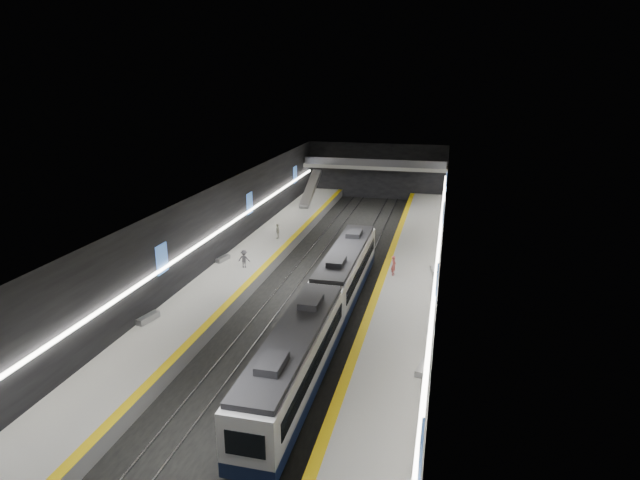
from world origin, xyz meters
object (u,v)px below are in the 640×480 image
(escalator, at_px, (311,189))
(bench_left_far, at_px, (223,259))
(bench_right_near, at_px, (423,368))
(passenger_right_a, at_px, (394,266))
(passenger_left_b, at_px, (244,259))
(bench_right_far, at_px, (434,270))
(train, at_px, (325,306))
(bench_left_near, at_px, (148,318))
(passenger_left_a, at_px, (278,231))

(escalator, xyz_separation_m, bench_left_far, (-2.00, -24.32, -1.69))
(escalator, relative_size, bench_right_near, 4.72)
(bench_left_far, xyz_separation_m, passenger_right_a, (15.65, 0.13, 0.65))
(passenger_left_b, bearing_deg, bench_right_near, 134.63)
(bench_right_far, xyz_separation_m, passenger_right_a, (-3.35, -1.38, 0.65))
(bench_left_far, height_order, bench_right_near, bench_right_near)
(train, bearing_deg, escalator, 106.22)
(train, bearing_deg, bench_left_far, 140.07)
(passenger_left_b, bearing_deg, bench_left_far, -29.92)
(passenger_right_a, bearing_deg, bench_left_near, 137.64)
(train, xyz_separation_m, bench_right_far, (7.00, 11.56, -0.99))
(passenger_left_a, bearing_deg, passenger_left_b, -14.82)
(train, height_order, escalator, escalator)
(bench_left_far, distance_m, passenger_left_b, 2.89)
(passenger_left_b, bearing_deg, bench_left_near, 72.31)
(train, xyz_separation_m, passenger_left_b, (-9.43, 8.87, -0.39))
(bench_left_near, bearing_deg, escalator, 98.70)
(escalator, relative_size, bench_left_far, 4.75)
(bench_right_near, relative_size, bench_right_far, 1.02)
(passenger_left_b, bearing_deg, passenger_right_a, -179.57)
(bench_left_near, bearing_deg, bench_right_far, 48.92)
(escalator, distance_m, bench_right_near, 42.87)
(train, distance_m, passenger_left_a, 20.12)
(train, xyz_separation_m, passenger_right_a, (3.65, 10.18, -0.34))
(passenger_right_a, xyz_separation_m, passenger_left_b, (-13.08, -1.31, -0.05))
(bench_right_far, distance_m, passenger_left_b, 16.66)
(escalator, xyz_separation_m, bench_right_near, (17.00, -39.32, -1.69))
(bench_left_far, bearing_deg, passenger_left_a, 81.98)
(bench_right_far, distance_m, passenger_left_a, 17.43)
(bench_left_near, height_order, passenger_left_a, passenger_left_a)
(train, relative_size, passenger_left_a, 18.87)
(bench_left_far, relative_size, passenger_left_a, 1.06)
(escalator, height_order, bench_left_near, escalator)
(escalator, height_order, bench_left_far, escalator)
(bench_left_near, height_order, bench_left_far, bench_left_near)
(bench_left_far, xyz_separation_m, bench_right_near, (19.00, -15.00, 0.00))
(bench_right_far, height_order, passenger_left_a, passenger_left_a)
(escalator, distance_m, passenger_left_b, 25.53)
(escalator, relative_size, passenger_right_a, 4.69)
(bench_left_near, relative_size, bench_right_near, 1.11)
(bench_left_near, relative_size, bench_right_far, 1.13)
(bench_left_near, bearing_deg, passenger_right_a, 51.50)
(escalator, xyz_separation_m, bench_right_far, (17.00, -22.80, -1.70))
(train, bearing_deg, bench_right_far, 58.81)
(bench_left_far, bearing_deg, bench_left_near, -78.60)
(escalator, xyz_separation_m, passenger_left_a, (0.76, -16.50, -1.10))
(train, relative_size, bench_right_near, 17.74)
(bench_right_near, distance_m, passenger_left_a, 28.01)
(bench_left_far, bearing_deg, bench_right_near, -26.89)
(passenger_left_a, relative_size, passenger_left_b, 0.99)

